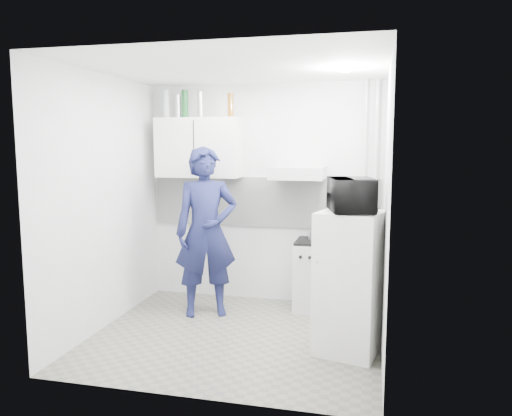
# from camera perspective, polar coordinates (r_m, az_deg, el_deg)

# --- Properties ---
(floor) EXTENTS (2.80, 2.80, 0.00)m
(floor) POSITION_cam_1_polar(r_m,az_deg,el_deg) (5.12, -2.29, -14.40)
(floor) COLOR slate
(floor) RESTS_ON ground
(ceiling) EXTENTS (2.80, 2.80, 0.00)m
(ceiling) POSITION_cam_1_polar(r_m,az_deg,el_deg) (4.81, -2.45, 15.76)
(ceiling) COLOR white
(ceiling) RESTS_ON wall_back
(wall_back) EXTENTS (2.80, 0.00, 2.80)m
(wall_back) POSITION_cam_1_polar(r_m,az_deg,el_deg) (6.00, 0.87, 1.65)
(wall_back) COLOR silver
(wall_back) RESTS_ON floor
(wall_left) EXTENTS (0.00, 2.60, 2.60)m
(wall_left) POSITION_cam_1_polar(r_m,az_deg,el_deg) (5.34, -16.98, 0.62)
(wall_left) COLOR silver
(wall_left) RESTS_ON floor
(wall_right) EXTENTS (0.00, 2.60, 2.60)m
(wall_right) POSITION_cam_1_polar(r_m,az_deg,el_deg) (4.62, 14.60, -0.32)
(wall_right) COLOR silver
(wall_right) RESTS_ON floor
(person) EXTENTS (0.80, 0.68, 1.87)m
(person) POSITION_cam_1_polar(r_m,az_deg,el_deg) (5.52, -5.72, -2.74)
(person) COLOR #161A41
(person) RESTS_ON floor
(stove) EXTENTS (0.49, 0.49, 0.78)m
(stove) POSITION_cam_1_polar(r_m,az_deg,el_deg) (5.81, 6.92, -7.74)
(stove) COLOR beige
(stove) RESTS_ON floor
(fridge) EXTENTS (0.65, 0.65, 1.30)m
(fridge) POSITION_cam_1_polar(r_m,az_deg,el_deg) (4.64, 10.62, -8.39)
(fridge) COLOR white
(fridge) RESTS_ON floor
(stove_top) EXTENTS (0.47, 0.47, 0.03)m
(stove_top) POSITION_cam_1_polar(r_m,az_deg,el_deg) (5.72, 6.98, -3.83)
(stove_top) COLOR black
(stove_top) RESTS_ON stove
(saucepan) EXTENTS (0.19, 0.19, 0.10)m
(saucepan) POSITION_cam_1_polar(r_m,az_deg,el_deg) (5.75, 6.91, -3.09)
(saucepan) COLOR silver
(saucepan) RESTS_ON stove_top
(microwave) EXTENTS (0.61, 0.48, 0.30)m
(microwave) POSITION_cam_1_polar(r_m,az_deg,el_deg) (4.49, 10.86, 1.47)
(microwave) COLOR black
(microwave) RESTS_ON fridge
(bottle_a) EXTENTS (0.08, 0.08, 0.33)m
(bottle_a) POSITION_cam_1_polar(r_m,az_deg,el_deg) (6.18, -10.23, 11.61)
(bottle_a) COLOR #B2B7BC
(bottle_a) RESTS_ON upper_cabinet
(bottle_b) EXTENTS (0.07, 0.07, 0.27)m
(bottle_b) POSITION_cam_1_polar(r_m,az_deg,el_deg) (6.12, -8.90, 11.39)
(bottle_b) COLOR silver
(bottle_b) RESTS_ON upper_cabinet
(bottle_c) EXTENTS (0.08, 0.08, 0.32)m
(bottle_c) POSITION_cam_1_polar(r_m,az_deg,el_deg) (6.09, -8.13, 11.67)
(bottle_c) COLOR #144C1E
(bottle_c) RESTS_ON upper_cabinet
(bottle_d) EXTENTS (0.07, 0.07, 0.30)m
(bottle_d) POSITION_cam_1_polar(r_m,az_deg,el_deg) (6.02, -6.37, 11.63)
(bottle_d) COLOR silver
(bottle_d) RESTS_ON upper_cabinet
(bottle_e) EXTENTS (0.07, 0.07, 0.28)m
(bottle_e) POSITION_cam_1_polar(r_m,az_deg,el_deg) (5.90, -2.93, 11.65)
(bottle_e) COLOR brown
(bottle_e) RESTS_ON upper_cabinet
(upper_cabinet) EXTENTS (1.00, 0.35, 0.70)m
(upper_cabinet) POSITION_cam_1_polar(r_m,az_deg,el_deg) (6.01, -6.53, 6.86)
(upper_cabinet) COLOR white
(upper_cabinet) RESTS_ON wall_back
(range_hood) EXTENTS (0.60, 0.50, 0.14)m
(range_hood) POSITION_cam_1_polar(r_m,az_deg,el_deg) (5.65, 4.80, 4.01)
(range_hood) COLOR beige
(range_hood) RESTS_ON wall_back
(backsplash) EXTENTS (2.74, 0.03, 0.60)m
(backsplash) POSITION_cam_1_polar(r_m,az_deg,el_deg) (5.99, 0.84, 0.68)
(backsplash) COLOR white
(backsplash) RESTS_ON wall_back
(pipe_a) EXTENTS (0.05, 0.05, 2.60)m
(pipe_a) POSITION_cam_1_polar(r_m,az_deg,el_deg) (5.78, 13.39, 1.23)
(pipe_a) COLOR beige
(pipe_a) RESTS_ON floor
(pipe_b) EXTENTS (0.04, 0.04, 2.60)m
(pipe_b) POSITION_cam_1_polar(r_m,az_deg,el_deg) (5.78, 12.20, 1.26)
(pipe_b) COLOR beige
(pipe_b) RESTS_ON floor
(ceiling_spot_fixture) EXTENTS (0.10, 0.10, 0.02)m
(ceiling_spot_fixture) POSITION_cam_1_polar(r_m,az_deg,el_deg) (4.83, 10.14, 15.25)
(ceiling_spot_fixture) COLOR white
(ceiling_spot_fixture) RESTS_ON ceiling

